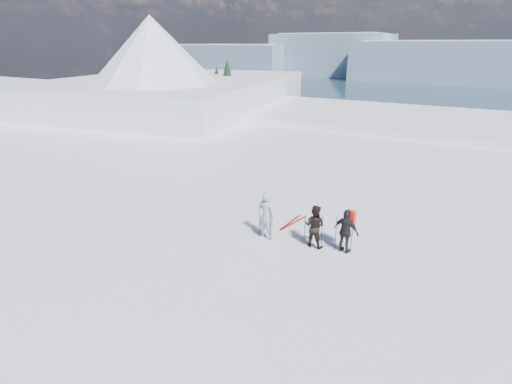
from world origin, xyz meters
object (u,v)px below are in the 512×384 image
skier_dark (314,226)px  skier_pack (346,231)px  skier_grey (266,215)px  skis_loose (292,223)px

skier_dark → skier_pack: bearing=-172.3°
skier_pack → skier_grey: bearing=17.6°
skier_pack → skier_dark: bearing=16.2°
skier_grey → skier_dark: bearing=-162.5°
skier_dark → skier_pack: size_ratio=0.99×
skis_loose → skier_grey: bearing=-100.8°
skier_grey → skier_pack: 2.96m
skier_dark → skis_loose: (-1.50, 1.40, -0.78)m
skier_grey → skier_pack: (2.93, 0.37, -0.12)m
skier_grey → skis_loose: (0.32, 1.66, -0.91)m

